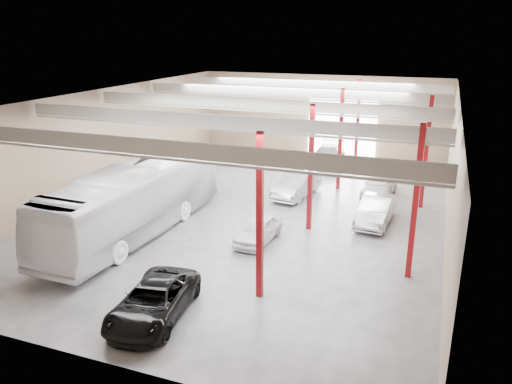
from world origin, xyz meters
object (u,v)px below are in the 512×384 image
Objects in this scene: black_sedan at (153,301)px; car_row_a at (258,229)px; car_row_c at (328,156)px; coach_bus at (136,200)px; car_right_far at (379,184)px; car_right_near at (376,210)px; car_row_b at (297,185)px.

car_row_a is at bearing 74.29° from black_sedan.
car_row_c is at bearing 92.85° from car_row_a.
car_right_far is at bearing 45.43° from coach_bus.
coach_bus is 9.03m from black_sedan.
car_right_near is at bearing -69.16° from car_row_c.
car_row_c is 1.23× the size of car_right_far.
car_row_c reaches higher than car_row_b.
black_sedan is (5.43, -7.12, -1.18)m from coach_bus.
car_right_far is at bearing -56.90° from car_row_c.
black_sedan is at bearing -51.46° from coach_bus.
car_row_b reaches higher than black_sedan.
car_row_a is at bearing -80.17° from car_row_b.
black_sedan is at bearing -95.50° from car_row_a.
car_row_c reaches higher than car_right_far.
car_row_b is at bearing -154.99° from car_right_far.
coach_bus reaches higher than black_sedan.
black_sedan is 0.89× the size of car_row_c.
car_right_near reaches higher than black_sedan.
black_sedan is 25.03m from car_row_c.
car_row_a is 7.27m from car_right_near.
car_row_b is 1.05× the size of car_right_far.
car_row_b is 6.46m from car_right_near.
car_row_a is 0.80× the size of car_row_b.
car_row_b is (6.42, 9.23, -1.08)m from coach_bus.
coach_bus is at bearing -150.05° from car_right_near.
car_row_b is 0.85× the size of car_row_c.
car_right_near is 1.01× the size of car_right_far.
car_row_b is at bearing 94.27° from car_row_a.
car_right_far is at bearing 66.44° from car_row_a.
car_row_a is 8.00m from car_row_b.
car_right_far is (-0.47, 5.20, 0.02)m from car_right_near.
car_right_near is 5.22m from car_right_far.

